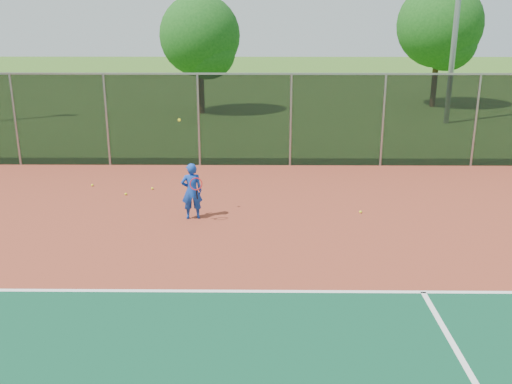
# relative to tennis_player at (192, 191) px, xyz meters

# --- Properties ---
(court_apron) EXTENTS (30.00, 20.00, 0.02)m
(court_apron) POSITION_rel_tennis_player_xyz_m (2.65, -4.88, -0.72)
(court_apron) COLOR #943A25
(court_apron) RESTS_ON ground
(fence_back) EXTENTS (30.00, 0.06, 3.03)m
(fence_back) POSITION_rel_tennis_player_xyz_m (2.65, 5.12, 0.84)
(fence_back) COLOR black
(fence_back) RESTS_ON court_apron
(tennis_player) EXTENTS (0.59, 0.62, 2.47)m
(tennis_player) POSITION_rel_tennis_player_xyz_m (0.00, 0.00, 0.00)
(tennis_player) COLOR #113BA5
(tennis_player) RESTS_ON court_apron
(practice_ball_0) EXTENTS (0.07, 0.07, 0.07)m
(practice_ball_0) POSITION_rel_tennis_player_xyz_m (-3.26, 2.67, -0.67)
(practice_ball_0) COLOR yellow
(practice_ball_0) RESTS_ON court_apron
(practice_ball_2) EXTENTS (0.07, 0.07, 0.07)m
(practice_ball_2) POSITION_rel_tennis_player_xyz_m (4.22, 0.40, -0.67)
(practice_ball_2) COLOR yellow
(practice_ball_2) RESTS_ON court_apron
(practice_ball_3) EXTENTS (0.07, 0.07, 0.07)m
(practice_ball_3) POSITION_rel_tennis_player_xyz_m (-1.44, 2.36, -0.67)
(practice_ball_3) COLOR yellow
(practice_ball_3) RESTS_ON court_apron
(practice_ball_4) EXTENTS (0.07, 0.07, 0.07)m
(practice_ball_4) POSITION_rel_tennis_player_xyz_m (-2.08, 1.83, -0.67)
(practice_ball_4) COLOR yellow
(practice_ball_4) RESTS_ON court_apron
(tree_back_left) EXTENTS (3.92, 3.92, 5.76)m
(tree_back_left) POSITION_rel_tennis_player_xyz_m (-1.22, 15.34, 2.89)
(tree_back_left) COLOR #322212
(tree_back_left) RESTS_ON ground
(tree_back_mid) EXTENTS (4.39, 4.39, 6.45)m
(tree_back_mid) POSITION_rel_tennis_player_xyz_m (11.02, 17.50, 3.32)
(tree_back_mid) COLOR #322212
(tree_back_mid) RESTS_ON ground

